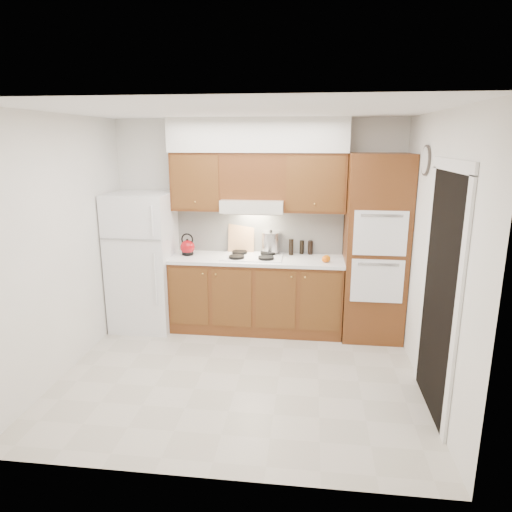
{
  "coord_description": "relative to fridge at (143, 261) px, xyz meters",
  "views": [
    {
      "loc": [
        0.67,
        -4.2,
        2.35
      ],
      "look_at": [
        0.11,
        0.45,
        1.15
      ],
      "focal_mm": 32.0,
      "sensor_mm": 36.0,
      "label": 1
    }
  ],
  "objects": [
    {
      "name": "floor",
      "position": [
        1.41,
        -1.14,
        -0.86
      ],
      "size": [
        3.6,
        3.6,
        0.0
      ],
      "primitive_type": "plane",
      "color": "beige",
      "rests_on": "ground"
    },
    {
      "name": "ceiling",
      "position": [
        1.41,
        -1.14,
        1.74
      ],
      "size": [
        3.6,
        3.6,
        0.0
      ],
      "primitive_type": "plane",
      "color": "white",
      "rests_on": "wall_back"
    },
    {
      "name": "wall_back",
      "position": [
        1.41,
        0.36,
        0.44
      ],
      "size": [
        3.6,
        0.02,
        2.6
      ],
      "primitive_type": "cube",
      "color": "white",
      "rests_on": "floor"
    },
    {
      "name": "wall_left",
      "position": [
        -0.4,
        -1.14,
        0.44
      ],
      "size": [
        0.02,
        3.0,
        2.6
      ],
      "primitive_type": "cube",
      "color": "white",
      "rests_on": "floor"
    },
    {
      "name": "wall_right",
      "position": [
        3.21,
        -1.14,
        0.44
      ],
      "size": [
        0.02,
        3.0,
        2.6
      ],
      "primitive_type": "cube",
      "color": "white",
      "rests_on": "floor"
    },
    {
      "name": "fridge",
      "position": [
        0.0,
        0.0,
        0.0
      ],
      "size": [
        0.75,
        0.72,
        1.72
      ],
      "primitive_type": "cube",
      "color": "white",
      "rests_on": "floor"
    },
    {
      "name": "base_cabinets",
      "position": [
        1.43,
        0.06,
        -0.41
      ],
      "size": [
        2.11,
        0.6,
        0.9
      ],
      "primitive_type": "cube",
      "color": "brown",
      "rests_on": "floor"
    },
    {
      "name": "countertop",
      "position": [
        1.43,
        0.05,
        0.06
      ],
      "size": [
        2.13,
        0.62,
        0.04
      ],
      "primitive_type": "cube",
      "color": "white",
      "rests_on": "base_cabinets"
    },
    {
      "name": "backsplash",
      "position": [
        1.43,
        0.34,
        0.36
      ],
      "size": [
        2.11,
        0.03,
        0.56
      ],
      "primitive_type": "cube",
      "color": "white",
      "rests_on": "countertop"
    },
    {
      "name": "oven_cabinet",
      "position": [
        2.85,
        0.03,
        0.24
      ],
      "size": [
        0.7,
        0.65,
        2.2
      ],
      "primitive_type": "cube",
      "color": "brown",
      "rests_on": "floor"
    },
    {
      "name": "upper_cab_left",
      "position": [
        0.69,
        0.19,
        0.99
      ],
      "size": [
        0.63,
        0.33,
        0.7
      ],
      "primitive_type": "cube",
      "color": "brown",
      "rests_on": "wall_back"
    },
    {
      "name": "upper_cab_right",
      "position": [
        2.12,
        0.19,
        0.99
      ],
      "size": [
        0.73,
        0.33,
        0.7
      ],
      "primitive_type": "cube",
      "color": "brown",
      "rests_on": "wall_back"
    },
    {
      "name": "range_hood",
      "position": [
        1.38,
        0.13,
        0.71
      ],
      "size": [
        0.75,
        0.45,
        0.15
      ],
      "primitive_type": "cube",
      "color": "silver",
      "rests_on": "wall_back"
    },
    {
      "name": "upper_cab_over_hood",
      "position": [
        1.38,
        0.19,
        1.06
      ],
      "size": [
        0.75,
        0.33,
        0.55
      ],
      "primitive_type": "cube",
      "color": "brown",
      "rests_on": "range_hood"
    },
    {
      "name": "soffit",
      "position": [
        1.43,
        0.18,
        1.54
      ],
      "size": [
        2.13,
        0.36,
        0.4
      ],
      "primitive_type": "cube",
      "color": "silver",
      "rests_on": "wall_back"
    },
    {
      "name": "cooktop",
      "position": [
        1.38,
        0.07,
        0.09
      ],
      "size": [
        0.74,
        0.5,
        0.01
      ],
      "primitive_type": "cube",
      "color": "white",
      "rests_on": "countertop"
    },
    {
      "name": "doorway",
      "position": [
        3.19,
        -1.49,
        0.19
      ],
      "size": [
        0.02,
        0.9,
        2.1
      ],
      "primitive_type": "cube",
      "color": "black",
      "rests_on": "floor"
    },
    {
      "name": "wall_clock",
      "position": [
        3.19,
        -0.59,
        1.29
      ],
      "size": [
        0.02,
        0.3,
        0.3
      ],
      "primitive_type": "cylinder",
      "rotation": [
        0.0,
        1.57,
        0.0
      ],
      "color": "#3F3833",
      "rests_on": "wall_right"
    },
    {
      "name": "kettle",
      "position": [
        0.56,
        0.07,
        0.18
      ],
      "size": [
        0.19,
        0.19,
        0.18
      ],
      "primitive_type": "sphere",
      "rotation": [
        0.0,
        0.0,
        -0.07
      ],
      "color": "maroon",
      "rests_on": "countertop"
    },
    {
      "name": "cutting_board",
      "position": [
        1.2,
        0.31,
        0.28
      ],
      "size": [
        0.33,
        0.12,
        0.44
      ],
      "primitive_type": "cube",
      "rotation": [
        -0.21,
        0.0,
        0.03
      ],
      "color": "tan",
      "rests_on": "countertop"
    },
    {
      "name": "stock_pot",
      "position": [
        1.59,
        0.26,
        0.23
      ],
      "size": [
        0.3,
        0.3,
        0.24
      ],
      "primitive_type": "cylinder",
      "rotation": [
        0.0,
        0.0,
        -0.4
      ],
      "color": "#B8B8BD",
      "rests_on": "cooktop"
    },
    {
      "name": "condiment_a",
      "position": [
        1.85,
        0.23,
        0.18
      ],
      "size": [
        0.07,
        0.07,
        0.2
      ],
      "primitive_type": "cylinder",
      "rotation": [
        0.0,
        0.0,
        0.23
      ],
      "color": "black",
      "rests_on": "countertop"
    },
    {
      "name": "condiment_b",
      "position": [
        1.98,
        0.31,
        0.17
      ],
      "size": [
        0.07,
        0.07,
        0.17
      ],
      "primitive_type": "cylinder",
      "rotation": [
        0.0,
        0.0,
        -0.39
      ],
      "color": "black",
      "rests_on": "countertop"
    },
    {
      "name": "condiment_c",
      "position": [
        2.09,
        0.3,
        0.17
      ],
      "size": [
        0.07,
        0.07,
        0.17
      ],
      "primitive_type": "cylinder",
      "rotation": [
        0.0,
        0.0,
        0.17
      ],
      "color": "black",
      "rests_on": "countertop"
    },
    {
      "name": "orange_near",
      "position": [
        2.26,
        -0.08,
        0.12
      ],
      "size": [
        0.11,
        0.11,
        0.08
      ],
      "primitive_type": "sphere",
      "rotation": [
        0.0,
        0.0,
        0.38
      ],
      "color": "orange",
      "rests_on": "countertop"
    },
    {
      "name": "orange_far",
      "position": [
        2.28,
        -0.07,
        0.12
      ],
      "size": [
        0.11,
        0.11,
        0.09
      ],
      "primitive_type": "sphere",
      "rotation": [
        0.0,
        0.0,
        0.28
      ],
      "color": "#D7660B",
      "rests_on": "countertop"
    }
  ]
}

